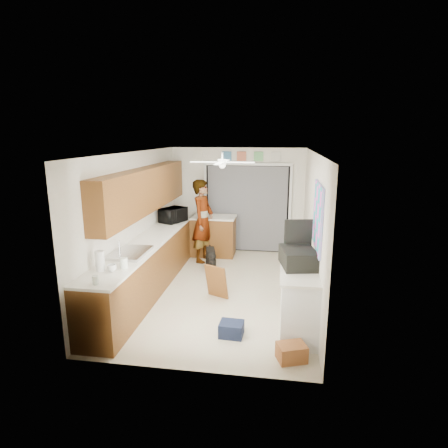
{
  "coord_description": "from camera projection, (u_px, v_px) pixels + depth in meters",
  "views": [
    {
      "loc": [
        1.04,
        -6.39,
        2.79
      ],
      "look_at": [
        0.0,
        0.4,
        1.15
      ],
      "focal_mm": 30.0,
      "sensor_mm": 36.0,
      "label": 1
    }
  ],
  "objects": [
    {
      "name": "wall_right",
      "position": [
        312.0,
        227.0,
        6.42
      ],
      "size": [
        0.0,
        5.0,
        5.0
      ],
      "primitive_type": "plane",
      "rotation": [
        1.57,
        0.0,
        -1.57
      ],
      "color": "white",
      "rests_on": "ground"
    },
    {
      "name": "wall_front",
      "position": [
        186.0,
        274.0,
        4.26
      ],
      "size": [
        3.2,
        0.0,
        3.2
      ],
      "primitive_type": "plane",
      "rotation": [
        -1.57,
        0.0,
        0.0
      ],
      "color": "white",
      "rests_on": "ground"
    },
    {
      "name": "cabinet_door_panel",
      "position": [
        216.0,
        282.0,
        6.49
      ],
      "size": [
        0.44,
        0.31,
        0.61
      ],
      "primitive_type": "cube",
      "rotation": [
        0.21,
        0.0,
        -0.42
      ],
      "color": "brown",
      "rests_on": "floor"
    },
    {
      "name": "jar_a",
      "position": [
        124.0,
        263.0,
        5.31
      ],
      "size": [
        0.12,
        0.12,
        0.16
      ],
      "primitive_type": "cylinder",
      "rotation": [
        0.0,
        0.0,
        0.08
      ],
      "color": "silver",
      "rests_on": "left_countertop"
    },
    {
      "name": "door_trim_left",
      "position": [
        206.0,
        208.0,
        9.17
      ],
      "size": [
        0.06,
        0.04,
        2.1
      ],
      "primitive_type": "cube",
      "color": "white",
      "rests_on": "wall_back"
    },
    {
      "name": "paper_towel_roll",
      "position": [
        100.0,
        261.0,
        5.2
      ],
      "size": [
        0.17,
        0.17,
        0.29
      ],
      "primitive_type": "cylinder",
      "rotation": [
        0.0,
        0.0,
        0.41
      ],
      "color": "white",
      "rests_on": "left_countertop"
    },
    {
      "name": "dog",
      "position": [
        211.0,
        257.0,
        8.02
      ],
      "size": [
        0.4,
        0.64,
        0.47
      ],
      "primitive_type": "cube",
      "rotation": [
        0.0,
        0.0,
        0.25
      ],
      "color": "black",
      "rests_on": "floor"
    },
    {
      "name": "man",
      "position": [
        203.0,
        221.0,
        8.32
      ],
      "size": [
        0.56,
        0.74,
        1.85
      ],
      "primitive_type": "imported",
      "rotation": [
        0.0,
        0.0,
        1.38
      ],
      "color": "white",
      "rests_on": "floor"
    },
    {
      "name": "door_trim_right",
      "position": [
        290.0,
        210.0,
        8.86
      ],
      "size": [
        0.06,
        0.04,
        2.1
      ],
      "primitive_type": "cube",
      "color": "white",
      "rests_on": "wall_back"
    },
    {
      "name": "right_counter_base",
      "position": [
        298.0,
        299.0,
        5.49
      ],
      "size": [
        0.5,
        1.4,
        0.9
      ],
      "primitive_type": "cube",
      "color": "white",
      "rests_on": "floor"
    },
    {
      "name": "floor",
      "position": [
        221.0,
        289.0,
        6.95
      ],
      "size": [
        5.0,
        5.0,
        0.0
      ],
      "primitive_type": "plane",
      "color": "beige",
      "rests_on": "ground"
    },
    {
      "name": "header_frame_4",
      "position": [
        276.0,
        157.0,
        8.66
      ],
      "size": [
        0.22,
        0.02,
        0.22
      ],
      "primitive_type": "cube",
      "color": "beige",
      "rests_on": "wall_back"
    },
    {
      "name": "ceiling_fan",
      "position": [
        222.0,
        162.0,
        6.6
      ],
      "size": [
        1.14,
        1.14,
        0.24
      ],
      "primitive_type": "cube",
      "color": "white",
      "rests_on": "ceiling"
    },
    {
      "name": "wall_left",
      "position": [
        135.0,
        221.0,
        6.89
      ],
      "size": [
        0.0,
        5.0,
        5.0
      ],
      "primitive_type": "plane",
      "rotation": [
        1.57,
        0.0,
        1.57
      ],
      "color": "white",
      "rests_on": "ground"
    },
    {
      "name": "peninsula_top",
      "position": [
        213.0,
        217.0,
        8.73
      ],
      "size": [
        1.04,
        0.64,
        0.04
      ],
      "primitive_type": "cube",
      "color": "white",
      "rests_on": "peninsula_base"
    },
    {
      "name": "curtain_panel",
      "position": [
        247.0,
        209.0,
        9.01
      ],
      "size": [
        1.9,
        0.03,
        2.05
      ],
      "primitive_type": "cube",
      "color": "slate",
      "rests_on": "wall_back"
    },
    {
      "name": "header_frame_3",
      "position": [
        259.0,
        156.0,
        8.72
      ],
      "size": [
        0.22,
        0.02,
        0.22
      ],
      "primitive_type": "cube",
      "color": "#6ABA71",
      "rests_on": "wall_back"
    },
    {
      "name": "sink_basin",
      "position": [
        131.0,
        253.0,
        5.96
      ],
      "size": [
        0.5,
        0.76,
        0.06
      ],
      "primitive_type": "cube",
      "color": "silver",
      "rests_on": "left_countertop"
    },
    {
      "name": "header_frame_1",
      "position": [
        227.0,
        156.0,
        8.83
      ],
      "size": [
        0.22,
        0.02,
        0.22
      ],
      "primitive_type": "cube",
      "color": "#4581B8",
      "rests_on": "wall_back"
    },
    {
      "name": "abstract_painting",
      "position": [
        318.0,
        216.0,
        5.37
      ],
      "size": [
        0.03,
        1.15,
        0.95
      ],
      "primitive_type": "cube",
      "color": "#FA5CE3",
      "rests_on": "wall_right"
    },
    {
      "name": "suitcase_lid",
      "position": [
        298.0,
        236.0,
        5.6
      ],
      "size": [
        0.42,
        0.11,
        0.5
      ],
      "primitive_type": "cube",
      "rotation": [
        0.0,
        0.0,
        0.19
      ],
      "color": "black",
      "rests_on": "suitcase"
    },
    {
      "name": "peninsula_base",
      "position": [
        213.0,
        236.0,
        8.84
      ],
      "size": [
        1.0,
        0.6,
        0.9
      ],
      "primitive_type": "cube",
      "color": "brown",
      "rests_on": "floor"
    },
    {
      "name": "left_base_cabinets",
      "position": [
        153.0,
        263.0,
        7.04
      ],
      "size": [
        0.6,
        4.8,
        0.9
      ],
      "primitive_type": "cube",
      "color": "brown",
      "rests_on": "floor"
    },
    {
      "name": "suitcase",
      "position": [
        298.0,
        258.0,
        5.38
      ],
      "size": [
        0.57,
        0.69,
        0.26
      ],
      "primitive_type": "cube",
      "rotation": [
        0.0,
        0.0,
        0.19
      ],
      "color": "black",
      "rests_on": "right_counter_top"
    },
    {
      "name": "wall_back",
      "position": [
        237.0,
        200.0,
        9.06
      ],
      "size": [
        3.2,
        0.0,
        3.2
      ],
      "primitive_type": "plane",
      "rotation": [
        1.57,
        0.0,
        0.0
      ],
      "color": "white",
      "rests_on": "ground"
    },
    {
      "name": "route66_sign",
      "position": [
        198.0,
        156.0,
        8.93
      ],
      "size": [
        0.22,
        0.02,
        0.26
      ],
      "primitive_type": "cube",
      "color": "silver",
      "rests_on": "wall_back"
    },
    {
      "name": "back_opening_recess",
      "position": [
        247.0,
        209.0,
        9.04
      ],
      "size": [
        2.0,
        0.06,
        2.1
      ],
      "primitive_type": "cube",
      "color": "black",
      "rests_on": "wall_back"
    },
    {
      "name": "ceiling",
      "position": [
        220.0,
        152.0,
        6.37
      ],
      "size": [
        5.0,
        5.0,
        0.0
      ],
      "primitive_type": "plane",
      "rotation": [
        3.14,
        0.0,
        0.0
      ],
      "color": "white",
      "rests_on": "ground"
    },
    {
      "name": "upper_cabinets",
      "position": [
        146.0,
        190.0,
        6.94
      ],
      "size": [
        0.32,
        4.0,
        0.8
      ],
      "primitive_type": "cube",
      "color": "brown",
      "rests_on": "wall_left"
    },
    {
      "name": "header_frame_2",
      "position": [
        242.0,
        156.0,
        8.77
      ],
      "size": [
        0.22,
        0.02,
        0.22
      ],
      "primitive_type": "cube",
      "color": "#CC694C",
      "rests_on": "wall_back"
    },
    {
      "name": "cup",
      "position": [
        112.0,
        268.0,
        5.19
      ],
      "size": [
        0.16,
        0.16,
        0.1
      ],
      "primitive_type": "imported",
      "rotation": [
        0.0,
        0.0,
        -0.3
      ],
      "color": "white",
      "rests_on": "left_countertop"
    },
    {
      "name": "navy_crate",
      "position": [
        231.0,
        329.0,
        5.31
      ],
      "size": [
        0.35,
        0.3,
        0.2
      ],
      "primitive_type": "cube",
      "rotation": [
        0.0,
        0.0,
        -0.05
      ],
      "color": "#131A31",
      "rests_on": "floor"
    },
    {
      "name": "jar_b",
      "position": [
        95.0,
        280.0,
        4.74
      ],
      "size": [
        0.08,
        0.08,
        0.12
      ],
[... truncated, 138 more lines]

